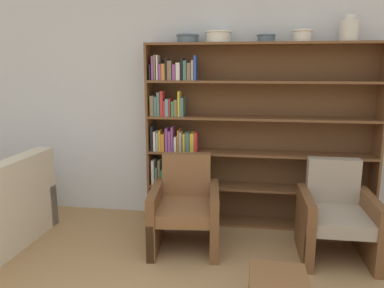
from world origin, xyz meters
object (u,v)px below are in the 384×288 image
Objects in this scene: bowl_brass at (302,35)px; vase_tall at (349,30)px; bookshelf at (238,137)px; armchair_leather at (185,208)px; armchair_cushioned at (336,216)px; bowl_cream at (218,36)px; bowl_sage at (266,38)px; footstool at (278,283)px; bowl_slate at (188,38)px.

vase_tall is (0.44, 0.00, 0.04)m from bowl_brass.
bookshelf reaches higher than armchair_leather.
armchair_leather is 1.00× the size of armchair_cushioned.
armchair_cushioned is (-0.13, -0.61, -1.69)m from vase_tall.
bowl_cream is at bearing -175.10° from bookshelf.
bowl_sage is at bearing 180.00° from vase_tall.
bookshelf is at bearing 175.79° from bowl_sage.
armchair_leather is at bearing -150.59° from bowl_brass.
footstool is at bearing -70.40° from bowl_cream.
bookshelf is 12.47× the size of bowl_sage.
bowl_cream is at bearing -117.61° from armchair_leather.
vase_tall is 0.29× the size of armchair_leather.
bowl_cream is 1.28m from vase_tall.
footstool is at bearing -77.98° from bookshelf.
bowl_slate is at bearing 180.00° from bowl_sage.
bowl_slate reaches higher than footstool.
bowl_slate is 0.32m from bowl_cream.
armchair_leather is (-1.52, -0.61, -1.69)m from vase_tall.
bookshelf is 1.08m from bowl_cream.
bowl_sage reaches higher than armchair_cushioned.
bowl_cream reaches higher than armchair_cushioned.
bookshelf reaches higher than armchair_cushioned.
bookshelf is 1.22m from bowl_brass.
bowl_cream reaches higher than bowl_slate.
bookshelf is at bearing -34.60° from armchair_cushioned.
bowl_brass is 1.78m from armchair_cushioned.
armchair_leather is (-1.08, -0.61, -1.64)m from bowl_brass.
bowl_cream is at bearing 180.00° from vase_tall.
bowl_sage is 2.36m from footstool.
bowl_cream is at bearing 180.00° from bowl_brass.
armchair_leather and armchair_cushioned have the same top height.
armchair_leather is at bearing -126.78° from bookshelf.
footstool is at bearing 124.05° from armchair_leather.
vase_tall is at bearing 0.00° from bowl_brass.
bowl_cream is 1.77m from armchair_leather.
bowl_brass reaches higher than bookshelf.
bookshelf is 11.83× the size of bowl_brass.
bowl_brass is (1.15, -0.00, 0.02)m from bowl_slate.
armchair_cushioned is (1.47, -0.61, -1.63)m from bowl_slate.
armchair_cushioned is at bearing -42.57° from bowl_sage.
bowl_cream is 1.35× the size of bowl_brass.
bowl_brass is at bearing -156.19° from armchair_leather.
bowl_slate is 1.60m from vase_tall.
bowl_cream is 0.84m from bowl_brass.
bowl_slate is 1.74m from armchair_leather.
bowl_slate is 0.60× the size of footstool.
bookshelf is at bearing 178.96° from vase_tall.
bowl_cream is 0.49m from bowl_sage.
bowl_slate is 1.15m from bowl_brass.
vase_tall is 0.29× the size of armchair_cushioned.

